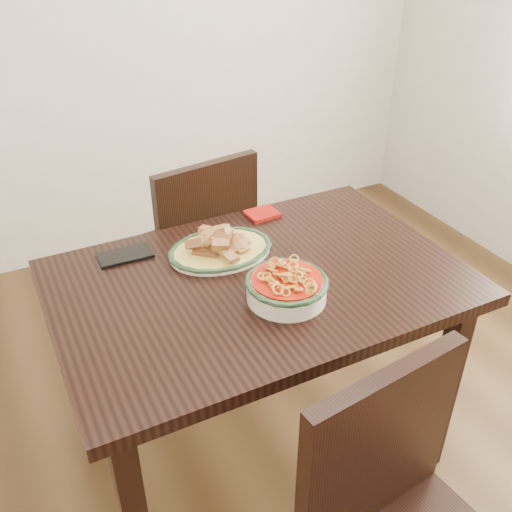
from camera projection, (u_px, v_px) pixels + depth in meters
name	position (u px, v px, depth m)	size (l,w,h in m)	color
floor	(282.00, 475.00, 1.96)	(3.50, 3.50, 0.00)	#362311
dining_table	(259.00, 304.00, 1.71)	(1.18, 0.78, 0.75)	black
chair_far	(196.00, 246.00, 2.29)	(0.48, 0.48, 0.89)	black
fish_plate	(220.00, 241.00, 1.74)	(0.32, 0.25, 0.11)	#F2E8CC
noodle_bowl	(287.00, 285.00, 1.55)	(0.23, 0.23, 0.08)	#EFE7CA
smartphone	(125.00, 255.00, 1.75)	(0.16, 0.09, 0.01)	black
napkin	(262.00, 214.00, 1.97)	(0.11, 0.09, 0.01)	#98110B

